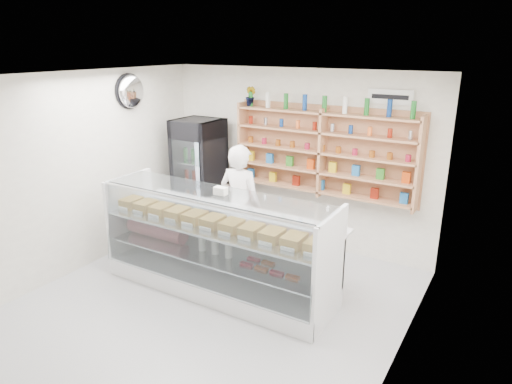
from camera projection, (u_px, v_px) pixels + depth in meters
The scene contains 8 objects.
room at pixel (200, 204), 5.19m from camera, with size 5.00×5.00×5.00m.
display_counter at pixel (219, 263), 6.02m from camera, with size 3.15×0.94×1.37m.
shop_worker at pixel (240, 205), 6.61m from camera, with size 0.66×0.43×1.81m, color white.
drinks_cooler at pixel (200, 178), 7.67m from camera, with size 0.71×0.69×1.97m.
wall_shelving at pixel (322, 152), 6.79m from camera, with size 2.84×0.28×1.33m.
potted_plant at pixel (251, 96), 7.17m from camera, with size 0.17×0.14×0.31m, color #1E6626.
security_mirror at pixel (132, 91), 6.90m from camera, with size 0.15×0.50×0.50m, color silver.
wall_sign at pixel (390, 97), 6.19m from camera, with size 0.62×0.03×0.20m, color white.
Camera 1 is at (3.06, -3.87, 3.13)m, focal length 32.00 mm.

